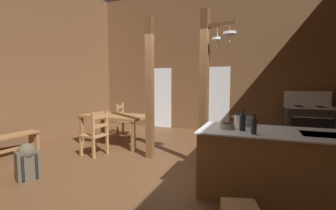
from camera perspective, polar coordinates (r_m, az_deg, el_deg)
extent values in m
cube|color=brown|center=(4.31, -2.89, -16.28)|extent=(8.21, 8.50, 0.10)
cube|color=brown|center=(7.78, 9.20, 10.57)|extent=(8.21, 0.14, 4.51)
cube|color=brown|center=(6.58, -35.13, 10.63)|extent=(0.14, 8.50, 4.51)
cube|color=white|center=(8.21, -2.48, 1.78)|extent=(1.00, 0.01, 2.05)
cube|color=white|center=(7.62, 11.67, 1.39)|extent=(0.84, 0.01, 2.05)
cube|color=olive|center=(3.58, 25.81, -13.12)|extent=(2.11, 0.91, 0.88)
cube|color=silver|center=(3.46, 26.11, -6.04)|extent=(2.17, 0.97, 0.02)
cube|color=black|center=(3.54, 33.80, -6.03)|extent=(0.52, 0.40, 0.00)
cube|color=black|center=(4.11, 25.07, -16.41)|extent=(2.00, 0.05, 0.10)
cube|color=#313131|center=(7.14, 31.06, -4.19)|extent=(1.12, 0.79, 0.90)
cube|color=black|center=(6.77, 31.67, -4.96)|extent=(0.93, 0.03, 0.52)
cylinder|color=silver|center=(6.70, 31.83, -2.64)|extent=(0.83, 0.04, 0.02)
cube|color=silver|center=(7.08, 31.25, -0.48)|extent=(1.16, 0.83, 0.03)
cube|color=silver|center=(7.42, 30.79, 1.37)|extent=(1.14, 0.07, 0.40)
cylinder|color=black|center=(6.98, 33.48, -0.49)|extent=(0.20, 0.20, 0.01)
cylinder|color=black|center=(6.88, 29.48, -0.37)|extent=(0.20, 0.20, 0.01)
cylinder|color=black|center=(7.28, 32.93, -0.26)|extent=(0.20, 0.20, 0.01)
cylinder|color=black|center=(7.18, 29.08, -0.14)|extent=(0.20, 0.20, 0.01)
cylinder|color=black|center=(6.78, 34.59, -1.68)|extent=(0.04, 0.03, 0.04)
cylinder|color=black|center=(6.72, 32.78, -1.64)|extent=(0.04, 0.03, 0.04)
cylinder|color=black|center=(6.68, 30.94, -1.59)|extent=(0.04, 0.03, 0.04)
cylinder|color=black|center=(6.64, 29.08, -1.54)|extent=(0.04, 0.03, 0.04)
cube|color=brown|center=(4.36, 8.81, 3.83)|extent=(0.16, 0.16, 2.86)
cube|color=brown|center=(4.39, 12.16, 18.57)|extent=(0.63, 0.17, 0.06)
cylinder|color=silver|center=(4.38, 11.94, 17.17)|extent=(0.01, 0.01, 0.22)
cylinder|color=silver|center=(4.35, 11.91, 15.51)|extent=(0.21, 0.21, 0.04)
cylinder|color=silver|center=(4.34, 11.89, 14.47)|extent=(0.02, 0.02, 0.14)
cylinder|color=silver|center=(4.32, 14.86, 17.78)|extent=(0.01, 0.01, 0.14)
cylinder|color=silver|center=(4.30, 14.83, 16.59)|extent=(0.25, 0.25, 0.04)
cylinder|color=silver|center=(4.29, 14.80, 15.55)|extent=(0.02, 0.02, 0.14)
cube|color=brown|center=(4.76, -4.47, 4.00)|extent=(0.14, 0.14, 2.86)
cube|color=#9E7044|center=(2.72, 17.09, -22.49)|extent=(0.42, 0.36, 0.04)
cube|color=olive|center=(6.06, -12.61, -2.64)|extent=(1.77, 1.03, 0.06)
cube|color=olive|center=(6.91, -15.66, -4.82)|extent=(0.09, 0.09, 0.68)
cube|color=olive|center=(6.00, -4.24, -6.19)|extent=(0.09, 0.09, 0.68)
cube|color=olive|center=(6.36, -20.35, -5.84)|extent=(0.09, 0.09, 0.68)
cube|color=olive|center=(5.35, -8.48, -7.65)|extent=(0.09, 0.09, 0.68)
cube|color=#9E7044|center=(5.29, -17.60, -7.01)|extent=(0.50, 0.50, 0.04)
cube|color=#9E7044|center=(5.36, -20.44, -9.40)|extent=(0.06, 0.06, 0.41)
cube|color=#9E7044|center=(5.60, -17.39, -8.68)|extent=(0.06, 0.06, 0.41)
cube|color=#9E7044|center=(5.01, -17.78, -7.16)|extent=(0.06, 0.06, 0.95)
cube|color=#9E7044|center=(5.27, -14.68, -6.47)|extent=(0.06, 0.06, 0.95)
cube|color=#9E7044|center=(5.08, -16.30, -2.78)|extent=(0.10, 0.38, 0.07)
cube|color=#9E7044|center=(5.11, -16.24, -4.89)|extent=(0.10, 0.38, 0.07)
cube|color=#9E7044|center=(7.00, -10.09, -3.83)|extent=(0.51, 0.51, 0.04)
cube|color=#9E7044|center=(7.15, -8.07, -5.45)|extent=(0.06, 0.06, 0.41)
cube|color=#9E7044|center=(6.80, -9.17, -6.02)|extent=(0.06, 0.06, 0.41)
cube|color=#9E7044|center=(7.24, -10.93, -3.18)|extent=(0.06, 0.06, 0.95)
cube|color=#9E7044|center=(6.90, -12.15, -3.63)|extent=(0.06, 0.06, 0.95)
cube|color=#9E7044|center=(7.02, -11.58, -0.46)|extent=(0.10, 0.38, 0.07)
cube|color=#9E7044|center=(7.04, -11.55, -2.00)|extent=(0.10, 0.38, 0.07)
cube|color=olive|center=(6.34, -29.87, -7.55)|extent=(0.31, 0.08, 0.40)
cube|color=#4C4233|center=(4.44, -31.04, -12.46)|extent=(0.33, 0.38, 0.48)
cube|color=#4C4233|center=(4.58, -31.39, -12.88)|extent=(0.14, 0.23, 0.17)
cylinder|color=black|center=(4.30, -31.89, -13.07)|extent=(0.05, 0.05, 0.38)
cylinder|color=black|center=(4.34, -29.37, -12.76)|extent=(0.05, 0.05, 0.38)
sphere|color=#4C4233|center=(4.38, -31.18, -9.71)|extent=(0.36, 0.36, 0.27)
cylinder|color=silver|center=(3.74, 17.72, -3.49)|extent=(0.25, 0.25, 0.17)
cylinder|color=black|center=(3.72, 17.75, -2.16)|extent=(0.26, 0.26, 0.01)
cylinder|color=silver|center=(3.74, 15.59, -2.77)|extent=(0.05, 0.02, 0.02)
cylinder|color=silver|center=(3.72, 19.89, -2.93)|extent=(0.05, 0.02, 0.02)
cylinder|color=#B2A893|center=(3.42, 14.23, -5.00)|extent=(0.21, 0.21, 0.07)
cylinder|color=black|center=(3.41, 14.25, -4.38)|extent=(0.17, 0.17, 0.00)
cylinder|color=#1E2328|center=(3.14, 20.24, -4.91)|extent=(0.07, 0.07, 0.20)
cylinder|color=#1E2328|center=(3.12, 20.32, -2.47)|extent=(0.03, 0.03, 0.07)
cylinder|color=#1E2328|center=(3.33, 17.71, -4.14)|extent=(0.08, 0.08, 0.21)
cylinder|color=#1E2328|center=(3.31, 17.78, -1.67)|extent=(0.03, 0.03, 0.07)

